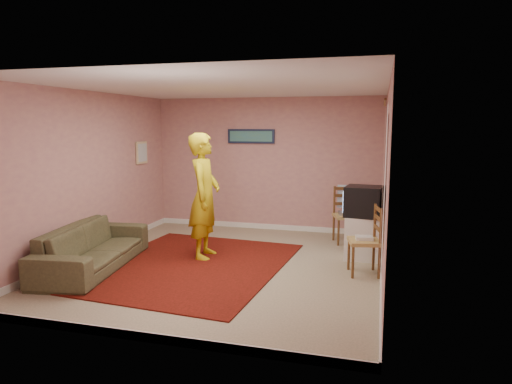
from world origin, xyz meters
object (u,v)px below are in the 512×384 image
(chair_b, at_px, (364,233))
(person, at_px, (204,196))
(tv_cabinet, at_px, (362,237))
(chair_a, at_px, (347,209))
(crt_tv, at_px, (363,201))
(sofa, at_px, (93,247))

(chair_b, relative_size, person, 0.27)
(tv_cabinet, bearing_deg, person, -166.36)
(chair_a, xyz_separation_m, person, (-2.09, -1.49, 0.37))
(person, bearing_deg, crt_tv, -82.46)
(chair_b, relative_size, sofa, 0.24)
(crt_tv, relative_size, chair_b, 1.14)
(crt_tv, bearing_deg, tv_cabinet, 0.00)
(tv_cabinet, relative_size, chair_a, 1.20)
(crt_tv, bearing_deg, person, -159.31)
(sofa, bearing_deg, person, -62.98)
(chair_a, bearing_deg, crt_tv, -90.68)
(sofa, xyz_separation_m, person, (1.36, 0.96, 0.66))
(sofa, bearing_deg, crt_tv, -75.97)
(crt_tv, height_order, sofa, crt_tv)
(person, bearing_deg, tv_cabinet, -82.50)
(crt_tv, distance_m, person, 2.46)
(crt_tv, distance_m, sofa, 4.09)
(tv_cabinet, bearing_deg, crt_tv, 173.00)
(tv_cabinet, bearing_deg, chair_a, 108.45)
(crt_tv, bearing_deg, chair_a, 115.15)
(crt_tv, height_order, chair_a, crt_tv)
(tv_cabinet, height_order, chair_a, chair_a)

